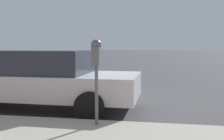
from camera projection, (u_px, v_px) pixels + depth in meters
name	position (u px, v px, depth m)	size (l,w,h in m)	color
ground_plane	(85.00, 102.00, 7.43)	(220.00, 220.00, 0.00)	#424244
parking_meter	(96.00, 60.00, 4.67)	(0.21, 0.19, 1.56)	#4C5156
car_silver	(40.00, 78.00, 6.60)	(2.11, 4.87, 1.47)	#B7BABF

